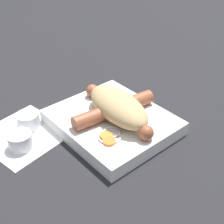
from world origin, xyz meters
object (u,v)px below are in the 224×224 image
at_px(food_tray, 112,122).
at_px(sausage, 116,110).
at_px(condiment_cup_far, 21,142).
at_px(bread_roll, 118,106).
at_px(condiment_cup_near, 29,121).

relative_size(food_tray, sausage, 1.10).
height_order(food_tray, condiment_cup_far, condiment_cup_far).
xyz_separation_m(food_tray, sausage, (0.00, 0.01, 0.03)).
distance_m(bread_roll, condiment_cup_near, 0.17).
relative_size(food_tray, condiment_cup_far, 4.98).
distance_m(bread_roll, condiment_cup_far, 0.18).
height_order(food_tray, bread_roll, bread_roll).
relative_size(bread_roll, condiment_cup_far, 3.72).
xyz_separation_m(food_tray, bread_roll, (0.01, 0.01, 0.04)).
bearing_deg(sausage, bread_roll, 23.86).
bearing_deg(food_tray, condiment_cup_near, -131.41).
xyz_separation_m(sausage, condiment_cup_far, (-0.06, -0.16, -0.03)).
distance_m(food_tray, sausage, 0.03).
height_order(bread_roll, sausage, bread_roll).
distance_m(bread_roll, sausage, 0.01).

